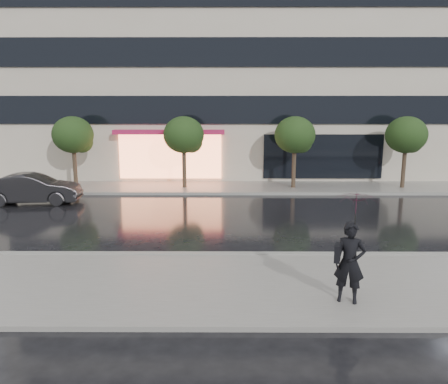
{
  "coord_description": "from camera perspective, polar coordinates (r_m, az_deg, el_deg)",
  "views": [
    {
      "loc": [
        -0.71,
        -13.67,
        4.54
      ],
      "look_at": [
        -0.79,
        2.18,
        1.4
      ],
      "focal_mm": 35.0,
      "sensor_mm": 36.0,
      "label": 1
    }
  ],
  "objects": [
    {
      "name": "sidewalk_far",
      "position": [
        24.34,
        1.94,
        0.6
      ],
      "size": [
        60.0,
        3.5,
        0.12
      ],
      "primitive_type": "cube",
      "color": "slate",
      "rests_on": "ground"
    },
    {
      "name": "parked_car",
      "position": [
        22.32,
        -23.71,
        0.38
      ],
      "size": [
        4.45,
        1.94,
        1.42
      ],
      "primitive_type": "imported",
      "rotation": [
        0.0,
        0.0,
        1.67
      ],
      "color": "black",
      "rests_on": "ground"
    },
    {
      "name": "sidewalk_near",
      "position": [
        11.36,
        3.92,
        -12.04
      ],
      "size": [
        60.0,
        4.5,
        0.12
      ],
      "primitive_type": "cube",
      "color": "slate",
      "rests_on": "ground"
    },
    {
      "name": "tree_mid_west",
      "position": [
        23.86,
        -5.13,
        7.28
      ],
      "size": [
        2.2,
        2.2,
        3.99
      ],
      "color": "#33261C",
      "rests_on": "ground"
    },
    {
      "name": "office_building",
      "position": [
        31.96,
        1.63,
        19.23
      ],
      "size": [
        30.0,
        12.76,
        18.0
      ],
      "color": "#BCB09F",
      "rests_on": "ground"
    },
    {
      "name": "curb_near",
      "position": [
        13.45,
        3.32,
        -8.22
      ],
      "size": [
        60.0,
        0.25,
        0.14
      ],
      "primitive_type": "cube",
      "color": "gray",
      "rests_on": "ground"
    },
    {
      "name": "curb_far",
      "position": [
        22.63,
        2.07,
        -0.19
      ],
      "size": [
        60.0,
        0.25,
        0.14
      ],
      "primitive_type": "cube",
      "color": "gray",
      "rests_on": "ground"
    },
    {
      "name": "tree_mid_east",
      "position": [
        24.05,
        9.37,
        7.21
      ],
      "size": [
        2.2,
        2.2,
        3.99
      ],
      "color": "#33261C",
      "rests_on": "ground"
    },
    {
      "name": "tree_far_east",
      "position": [
        25.68,
        22.8,
        6.73
      ],
      "size": [
        2.2,
        2.2,
        3.99
      ],
      "color": "#33261C",
      "rests_on": "ground"
    },
    {
      "name": "tree_far_west",
      "position": [
        25.14,
        -18.98,
        6.92
      ],
      "size": [
        2.2,
        2.2,
        3.99
      ],
      "color": "#33261C",
      "rests_on": "ground"
    },
    {
      "name": "pedestrian_with_umbrella",
      "position": [
        10.17,
        16.51,
        -5.14
      ],
      "size": [
        1.23,
        1.24,
        2.57
      ],
      "rotation": [
        0.0,
        0.0,
        -0.33
      ],
      "color": "black",
      "rests_on": "sidewalk_near"
    },
    {
      "name": "ground",
      "position": [
        14.42,
        3.11,
        -7.16
      ],
      "size": [
        120.0,
        120.0,
        0.0
      ],
      "primitive_type": "plane",
      "color": "black",
      "rests_on": "ground"
    }
  ]
}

